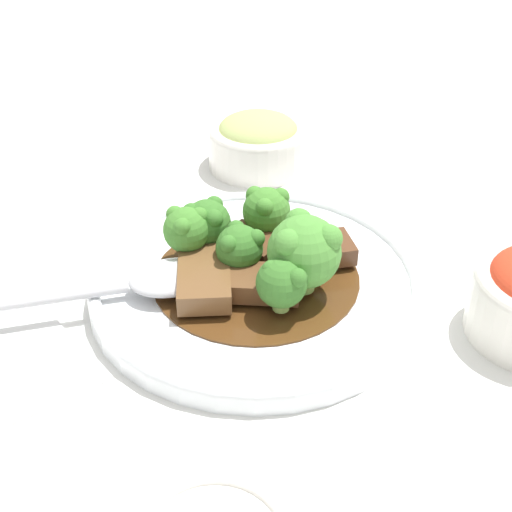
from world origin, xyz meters
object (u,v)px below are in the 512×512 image
Objects in this scene: broccoli_floret_1 at (207,222)px; broccoli_floret_2 at (304,250)px; beef_strip_0 at (257,283)px; beef_strip_2 at (314,252)px; broccoli_floret_3 at (186,229)px; broccoli_floret_5 at (239,247)px; serving_spoon at (145,282)px; beef_strip_3 at (203,273)px; broccoli_floret_0 at (267,210)px; broccoli_floret_4 at (287,280)px; main_plate at (256,282)px; beef_strip_1 at (252,245)px; side_bowl_appetizer at (258,141)px.

broccoli_floret_2 is (0.05, -0.07, 0.01)m from broccoli_floret_1.
beef_strip_2 is at bearing 20.17° from beef_strip_0.
broccoli_floret_1 reaches higher than beef_strip_2.
beef_strip_0 is 1.07× the size of beef_strip_2.
broccoli_floret_1 is at bearing 21.43° from broccoli_floret_3.
beef_strip_2 is 1.68× the size of broccoli_floret_5.
serving_spoon is at bearing -151.12° from broccoli_floret_1.
beef_strip_3 is 0.04m from broccoli_floret_3.
broccoli_floret_0 is 0.09m from broccoli_floret_4.
beef_strip_0 is 1.71× the size of broccoli_floret_4.
broccoli_floret_1 reaches higher than beef_strip_3.
broccoli_floret_5 is (0.03, -0.03, -0.00)m from broccoli_floret_3.
broccoli_floret_3 reaches higher than broccoli_floret_4.
beef_strip_0 reaches higher than serving_spoon.
beef_strip_2 is at bearing 46.36° from broccoli_floret_4.
broccoli_floret_3 is (-0.04, 0.04, 0.04)m from main_plate.
beef_strip_1 is at bearing 8.46° from serving_spoon.
broccoli_floret_1 is at bearing 146.98° from beef_strip_2.
broccoli_floret_0 reaches higher than broccoli_floret_5.
broccoli_floret_2 is (0.03, -0.01, 0.03)m from beef_strip_0.
broccoli_floret_1 is 0.18× the size of serving_spoon.
broccoli_floret_1 is (0.02, 0.04, 0.02)m from beef_strip_3.
side_bowl_appetizer is at bearing 70.13° from broccoli_floret_0.
broccoli_floret_0 is 0.07m from broccoli_floret_2.
main_plate is at bearing -5.13° from beef_strip_3.
main_plate is at bearing -112.73° from side_bowl_appetizer.
broccoli_floret_1 is at bearing 102.58° from beef_strip_0.
beef_strip_2 is at bearing -99.73° from side_bowl_appetizer.
beef_strip_1 is at bearing 46.15° from broccoli_floret_5.
serving_spoon is at bearing 175.66° from broccoli_floret_5.
main_plate is 5.75× the size of broccoli_floret_3.
beef_strip_2 is 0.06m from broccoli_floret_4.
beef_strip_2 is 1.11× the size of broccoli_floret_2.
main_plate is 4.28× the size of broccoli_floret_2.
beef_strip_0 is 0.87× the size of beef_strip_3.
broccoli_floret_3 is (-0.07, 0.07, -0.01)m from broccoli_floret_2.
beef_strip_3 is at bearing -10.83° from serving_spoon.
beef_strip_1 is 0.06m from broccoli_floret_2.
main_plate is at bearing -121.77° from broccoli_floret_0.
broccoli_floret_4 is at bearing -73.91° from broccoli_floret_5.
beef_strip_2 is 0.06m from broccoli_floret_5.
broccoli_floret_5 is (-0.02, -0.02, 0.01)m from beef_strip_1.
broccoli_floret_0 reaches higher than beef_strip_2.
broccoli_floret_5 is at bearing -116.13° from side_bowl_appetizer.
beef_strip_3 is 0.34× the size of serving_spoon.
broccoli_floret_1 is (-0.03, 0.02, 0.02)m from beef_strip_1.
broccoli_floret_2 reaches higher than broccoli_floret_4.
broccoli_floret_3 is 0.04m from broccoli_floret_5.
beef_strip_1 is 0.85× the size of beef_strip_2.
side_bowl_appetizer is (0.05, 0.15, -0.02)m from broccoli_floret_0.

